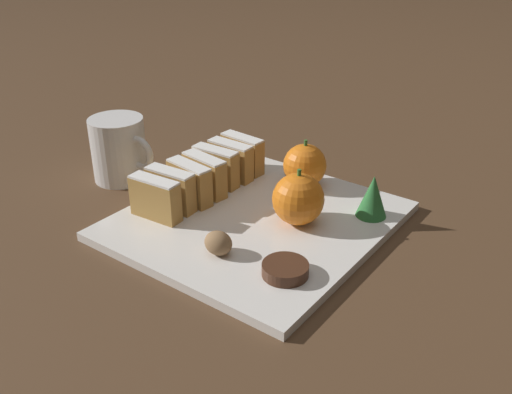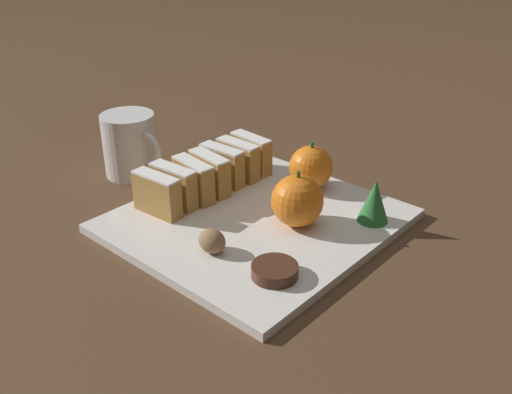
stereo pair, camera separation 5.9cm
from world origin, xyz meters
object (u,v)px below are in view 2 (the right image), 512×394
(orange_far, at_px, (311,167))
(chocolate_cookie, at_px, (275,271))
(walnut, at_px, (212,241))
(coffee_mug, at_px, (131,145))
(orange_near, at_px, (297,201))

(orange_far, distance_m, chocolate_cookie, 0.24)
(orange_far, distance_m, walnut, 0.22)
(orange_far, xyz_separation_m, walnut, (0.02, -0.22, -0.02))
(orange_far, relative_size, walnut, 2.01)
(coffee_mug, bearing_deg, orange_far, 26.98)
(chocolate_cookie, xyz_separation_m, coffee_mug, (-0.36, 0.08, 0.03))
(chocolate_cookie, relative_size, coffee_mug, 0.46)
(orange_near, distance_m, orange_far, 0.11)
(orange_far, relative_size, coffee_mug, 0.62)
(orange_near, distance_m, walnut, 0.13)
(orange_near, distance_m, coffee_mug, 0.31)
(orange_near, bearing_deg, chocolate_cookie, -63.67)
(walnut, bearing_deg, chocolate_cookie, 7.03)
(orange_near, xyz_separation_m, walnut, (-0.04, -0.12, -0.02))
(coffee_mug, bearing_deg, orange_near, 5.70)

